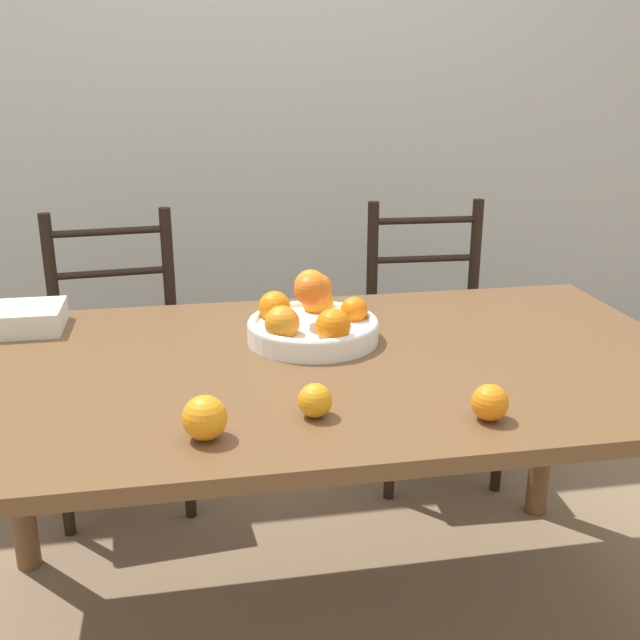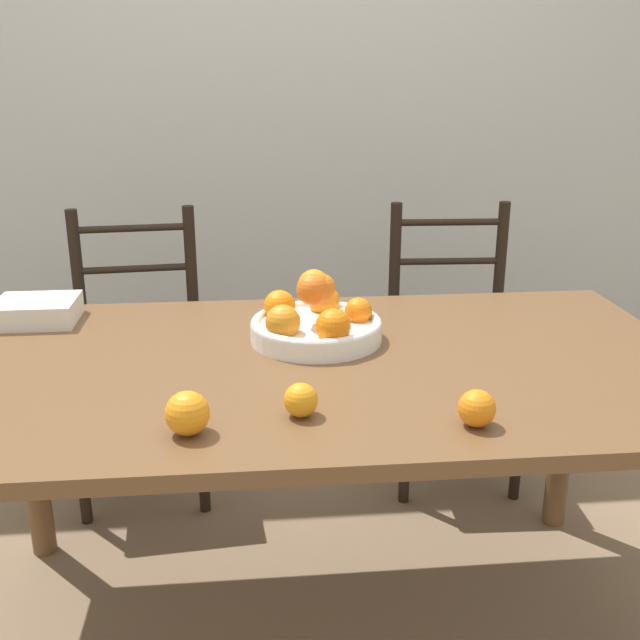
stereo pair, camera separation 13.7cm
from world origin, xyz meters
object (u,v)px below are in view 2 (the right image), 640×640
orange_loose_1 (301,400)px  chair_right (452,349)px  book_stack (37,311)px  orange_loose_0 (477,408)px  orange_loose_2 (187,413)px  chair_left (139,360)px  fruit_bowl (315,320)px

orange_loose_1 → chair_right: (0.61, 1.08, -0.33)m
orange_loose_1 → book_stack: size_ratio=0.32×
chair_right → book_stack: 1.38m
orange_loose_0 → orange_loose_2: orange_loose_2 is taller
orange_loose_1 → chair_left: chair_left is taller
fruit_bowl → orange_loose_1: 0.43m
orange_loose_0 → fruit_bowl: bearing=117.7°
orange_loose_2 → book_stack: orange_loose_2 is taller
orange_loose_0 → orange_loose_1: (-0.33, 0.07, -0.00)m
fruit_bowl → orange_loose_1: fruit_bowl is taller
fruit_bowl → orange_loose_2: 0.55m
chair_left → chair_right: size_ratio=1.00×
chair_left → book_stack: bearing=-117.3°
chair_right → book_stack: bearing=-157.9°
fruit_bowl → chair_right: 0.92m
chair_left → fruit_bowl: bearing=-55.8°
orange_loose_2 → book_stack: bearing=122.8°
fruit_bowl → chair_left: bearing=129.1°
orange_loose_0 → chair_right: size_ratio=0.07×
orange_loose_1 → chair_right: 1.28m
orange_loose_2 → chair_right: chair_right is taller
fruit_bowl → book_stack: 0.75m
orange_loose_0 → chair_left: size_ratio=0.07×
orange_loose_2 → book_stack: (-0.44, 0.69, -0.01)m
chair_right → orange_loose_0: bearing=-101.1°
orange_loose_0 → book_stack: bearing=144.2°
orange_loose_0 → orange_loose_1: orange_loose_0 is taller
orange_loose_1 → orange_loose_2: size_ratio=0.81×
orange_loose_0 → chair_right: (0.28, 1.15, -0.33)m
orange_loose_0 → chair_left: 1.44m
orange_loose_2 → chair_right: 1.44m
orange_loose_0 → chair_right: chair_right is taller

